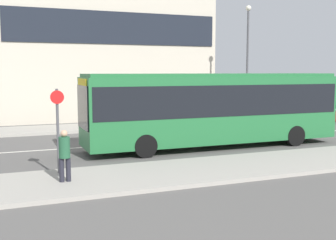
{
  "coord_description": "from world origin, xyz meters",
  "views": [
    {
      "loc": [
        -5.17,
        -19.14,
        3.49
      ],
      "look_at": [
        1.72,
        -1.79,
        1.32
      ],
      "focal_mm": 45.0,
      "sensor_mm": 36.0,
      "label": 1
    }
  ],
  "objects": [
    {
      "name": "sidewalk_near",
      "position": [
        0.0,
        -6.25,
        0.07
      ],
      "size": [
        44.0,
        3.5,
        0.13
      ],
      "color": "#A39E93",
      "rests_on": "ground_plane"
    },
    {
      "name": "pedestrian_near_stop",
      "position": [
        -3.45,
        -6.3,
        1.03
      ],
      "size": [
        0.35,
        0.34,
        1.59
      ],
      "rotation": [
        0.0,
        0.0,
        3.13
      ],
      "color": "#23232D",
      "rests_on": "sidewalk_near"
    },
    {
      "name": "street_lamp",
      "position": [
        10.43,
        5.58,
        4.77
      ],
      "size": [
        0.36,
        0.36,
        7.72
      ],
      "color": "#4C4C51",
      "rests_on": "sidewalk_far"
    },
    {
      "name": "ground_plane",
      "position": [
        0.0,
        0.0,
        0.0
      ],
      "size": [
        120.0,
        120.0,
        0.0
      ],
      "primitive_type": "plane",
      "color": "#595654"
    },
    {
      "name": "city_bus",
      "position": [
        3.85,
        -2.09,
        1.94
      ],
      "size": [
        11.97,
        2.53,
        3.38
      ],
      "rotation": [
        0.0,
        0.0,
        0.1
      ],
      "color": "#236B38",
      "rests_on": "ground_plane"
    },
    {
      "name": "bus_stop_sign",
      "position": [
        -3.49,
        -5.13,
        1.76
      ],
      "size": [
        0.44,
        0.12,
        2.79
      ],
      "color": "#4C4C51",
      "rests_on": "sidewalk_near"
    },
    {
      "name": "sidewalk_far",
      "position": [
        0.0,
        6.25,
        0.07
      ],
      "size": [
        44.0,
        3.5,
        0.13
      ],
      "color": "#A39E93",
      "rests_on": "ground_plane"
    },
    {
      "name": "lane_centerline",
      "position": [
        0.0,
        0.0,
        0.0
      ],
      "size": [
        41.8,
        0.16,
        0.01
      ],
      "color": "silver",
      "rests_on": "ground_plane"
    },
    {
      "name": "parked_car_0",
      "position": [
        13.38,
        3.54,
        0.61
      ],
      "size": [
        4.59,
        1.8,
        1.26
      ],
      "color": "maroon",
      "rests_on": "ground_plane"
    }
  ]
}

